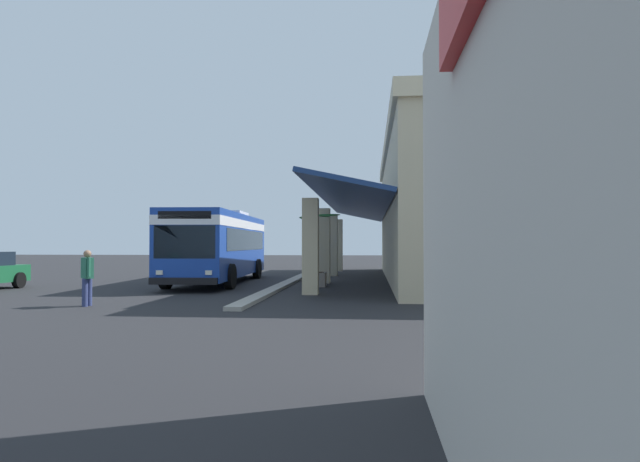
% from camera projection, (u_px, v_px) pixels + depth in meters
% --- Properties ---
extents(ground, '(120.00, 120.00, 0.00)m').
position_uv_depth(ground, '(395.00, 283.00, 24.80)').
color(ground, '#262628').
extents(curb_strip, '(26.73, 0.50, 0.12)m').
position_uv_depth(curb_strip, '(299.00, 278.00, 27.66)').
color(curb_strip, '#9E998E').
rests_on(curb_strip, ground).
extents(plaza_building, '(22.57, 13.85, 6.76)m').
position_uv_depth(plaza_building, '(493.00, 211.00, 26.86)').
color(plaza_building, '#C6B793').
rests_on(plaza_building, ground).
extents(transit_bus, '(11.32, 3.18, 3.34)m').
position_uv_depth(transit_bus, '(219.00, 242.00, 25.15)').
color(transit_bus, '#193D9E').
rests_on(transit_bus, ground).
extents(pedestrian, '(0.56, 0.48, 1.60)m').
position_uv_depth(pedestrian, '(87.00, 275.00, 15.62)').
color(pedestrian, navy).
rests_on(pedestrian, ground).
extents(potted_palm, '(1.91, 1.77, 3.09)m').
position_uv_depth(potted_palm, '(316.00, 266.00, 22.75)').
color(potted_palm, gray).
rests_on(potted_palm, ground).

